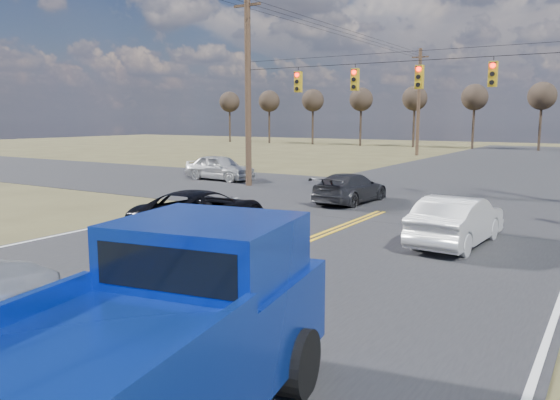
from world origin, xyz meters
The scene contains 11 objects.
ground centered at (0.00, 0.00, 0.00)m, with size 160.00×160.00×0.00m, color brown.
road_main centered at (0.00, 10.00, 0.00)m, with size 14.00×120.00×0.02m, color #28282B.
road_cross centered at (0.00, 18.00, 0.00)m, with size 120.00×12.00×0.02m, color #28282B.
signal_gantry centered at (0.50, 17.79, 5.06)m, with size 19.60×4.83×10.00m.
utility_poles centered at (0.00, 17.00, 5.23)m, with size 19.60×58.32×10.00m.
treeline centered at (0.00, 26.96, 5.70)m, with size 87.00×117.80×7.40m.
pickup_truck centered at (3.50, -1.66, 1.13)m, with size 3.33×6.50×2.33m.
black_suv centered at (-3.47, 7.59, 0.68)m, with size 2.25×4.87×1.35m, color black.
white_car_queue centered at (3.81, 10.00, 0.70)m, with size 1.49×4.28×1.41m, color silver.
dgrey_car_queue centered at (-1.99, 15.50, 0.63)m, with size 1.77×4.36×1.27m, color #2B2C30.
cross_car_west centered at (-11.94, 19.30, 0.74)m, with size 4.32×1.74×1.47m, color #B8B8B8.
Camera 1 is at (7.56, -5.45, 3.57)m, focal length 35.00 mm.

